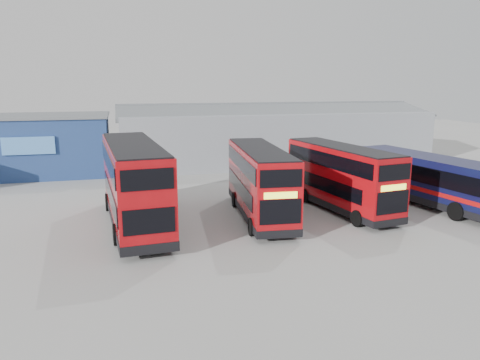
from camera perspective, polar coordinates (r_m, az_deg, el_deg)
ground_plane at (r=27.89m, az=0.52°, el=-4.73°), size 120.00×120.00×0.00m
office_block at (r=44.72m, az=-23.46°, el=4.01°), size 12.30×8.32×5.12m
maintenance_shed at (r=48.47m, az=3.64°, el=5.55°), size 30.50×12.00×5.89m
double_decker_left at (r=26.51m, az=-12.74°, el=-0.66°), size 3.56×11.35×4.73m
double_decker_centre at (r=27.79m, az=2.46°, el=-0.37°), size 3.20×10.05×4.18m
double_decker_right at (r=29.95m, az=12.20°, el=0.18°), size 3.69×9.87×4.09m
single_decker_blue at (r=33.02m, az=22.16°, el=-0.13°), size 4.80×12.12×3.21m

